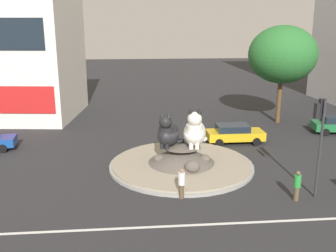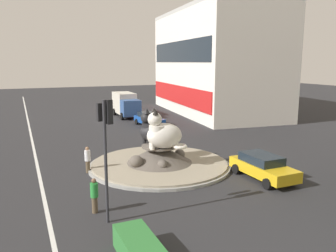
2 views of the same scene
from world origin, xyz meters
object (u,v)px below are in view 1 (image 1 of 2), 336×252
at_px(cat_statue_black, 168,133).
at_px(pedestrian_green_shirt, 297,185).
at_px(pedestrian_white_shirt, 182,183).
at_px(parked_car_right, 234,133).
at_px(cat_statue_white, 195,131).
at_px(traffic_light_mast, 320,127).
at_px(broadleaf_tree_behind_island, 282,55).

bearing_deg(cat_statue_black, pedestrian_green_shirt, 75.12).
bearing_deg(pedestrian_white_shirt, parked_car_right, -94.40).
bearing_deg(parked_car_right, cat_statue_white, -129.73).
height_order(cat_statue_black, parked_car_right, cat_statue_black).
bearing_deg(cat_statue_black, traffic_light_mast, 81.61).
bearing_deg(traffic_light_mast, cat_statue_white, 41.13).
relative_size(cat_statue_black, broadleaf_tree_behind_island, 0.27).
distance_m(cat_statue_white, pedestrian_green_shirt, 7.45).
relative_size(traffic_light_mast, parked_car_right, 1.21).
relative_size(cat_statue_black, pedestrian_white_shirt, 1.43).
relative_size(cat_statue_white, pedestrian_green_shirt, 1.57).
relative_size(cat_statue_black, pedestrian_green_shirt, 1.45).
distance_m(cat_statue_black, traffic_light_mast, 9.39).
bearing_deg(pedestrian_green_shirt, cat_statue_black, 50.56).
distance_m(cat_statue_white, parked_car_right, 6.63).
relative_size(cat_statue_black, cat_statue_white, 0.92).
height_order(pedestrian_white_shirt, parked_car_right, pedestrian_white_shirt).
xyz_separation_m(cat_statue_black, parked_car_right, (5.82, 4.93, -1.59)).
bearing_deg(broadleaf_tree_behind_island, parked_car_right, -134.32).
xyz_separation_m(traffic_light_mast, broadleaf_tree_behind_island, (4.06, 16.14, 2.48)).
height_order(traffic_light_mast, broadleaf_tree_behind_island, broadleaf_tree_behind_island).
height_order(traffic_light_mast, pedestrian_green_shirt, traffic_light_mast).
bearing_deg(pedestrian_green_shirt, cat_statue_white, 41.81).
xyz_separation_m(broadleaf_tree_behind_island, pedestrian_white_shirt, (-11.40, -15.69, -5.61)).
xyz_separation_m(pedestrian_green_shirt, parked_car_right, (-0.71, 10.49, -0.10)).
distance_m(cat_statue_white, traffic_light_mast, 7.96).
height_order(pedestrian_green_shirt, pedestrian_white_shirt, pedestrian_white_shirt).
bearing_deg(pedestrian_white_shirt, broadleaf_tree_behind_island, -100.73).
relative_size(cat_statue_white, traffic_light_mast, 0.49).
distance_m(cat_statue_black, pedestrian_white_shirt, 4.95).
bearing_deg(parked_car_right, cat_statue_black, -140.30).
bearing_deg(pedestrian_green_shirt, parked_car_right, 4.84).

